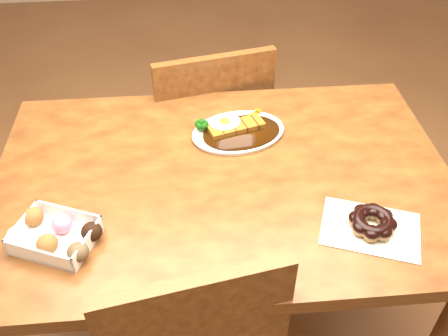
{
  "coord_description": "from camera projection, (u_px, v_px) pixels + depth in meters",
  "views": [
    {
      "loc": [
        -0.09,
        -0.96,
        1.63
      ],
      "look_at": [
        -0.0,
        -0.04,
        0.81
      ],
      "focal_mm": 40.0,
      "sensor_mm": 36.0,
      "label": 1
    }
  ],
  "objects": [
    {
      "name": "donut_box",
      "position": [
        55.0,
        235.0,
        1.12
      ],
      "size": [
        0.21,
        0.19,
        0.05
      ],
      "rotation": [
        0.0,
        0.0,
        -0.4
      ],
      "color": "white",
      "rests_on": "table"
    },
    {
      "name": "ground",
      "position": [
        224.0,
        328.0,
        1.8
      ],
      "size": [
        6.0,
        6.0,
        0.0
      ],
      "primitive_type": "plane",
      "color": "brown",
      "rests_on": "ground"
    },
    {
      "name": "table",
      "position": [
        224.0,
        202.0,
        1.37
      ],
      "size": [
        1.2,
        0.8,
        0.75
      ],
      "color": "#49200E",
      "rests_on": "ground"
    },
    {
      "name": "pon_de_ring",
      "position": [
        372.0,
        223.0,
        1.15
      ],
      "size": [
        0.26,
        0.23,
        0.04
      ],
      "rotation": [
        0.0,
        0.0,
        -0.36
      ],
      "color": "silver",
      "rests_on": "table"
    },
    {
      "name": "katsu_curry_plate",
      "position": [
        236.0,
        130.0,
        1.43
      ],
      "size": [
        0.3,
        0.24,
        0.05
      ],
      "rotation": [
        0.0,
        0.0,
        0.23
      ],
      "color": "white",
      "rests_on": "table"
    },
    {
      "name": "chair_far",
      "position": [
        207.0,
        134.0,
        1.89
      ],
      "size": [
        0.5,
        0.5,
        0.87
      ],
      "rotation": [
        0.0,
        0.0,
        3.35
      ],
      "color": "#49200E",
      "rests_on": "ground"
    }
  ]
}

